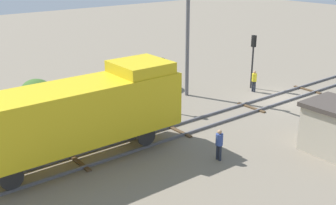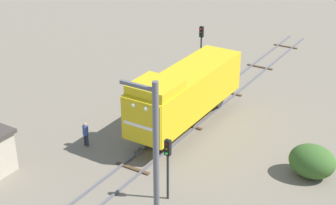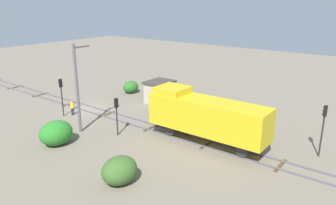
# 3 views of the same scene
# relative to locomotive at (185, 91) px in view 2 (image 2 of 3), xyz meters

# --- Properties ---
(locomotive) EXTENTS (2.90, 11.60, 4.60)m
(locomotive) POSITION_rel_locomotive_xyz_m (0.00, 0.00, 0.00)
(locomotive) COLOR gold
(locomotive) RESTS_ON railway_track
(traffic_signal_mid) EXTENTS (0.32, 0.34, 3.70)m
(traffic_signal_mid) POSITION_rel_locomotive_xyz_m (3.40, -7.72, -0.18)
(traffic_signal_mid) COLOR #262628
(traffic_signal_mid) RESTS_ON ground
(traffic_signal_far) EXTENTS (0.32, 0.34, 4.45)m
(traffic_signal_far) POSITION_rel_locomotive_xyz_m (-3.60, 8.90, 0.31)
(traffic_signal_far) COLOR #262628
(traffic_signal_far) RESTS_ON ground
(worker_by_signal) EXTENTS (0.38, 0.38, 1.70)m
(worker_by_signal) POSITION_rel_locomotive_xyz_m (-4.20, -5.60, -1.78)
(worker_by_signal) COLOR #262B38
(worker_by_signal) RESTS_ON ground
(catenary_mast) EXTENTS (1.94, 0.28, 8.69)m
(catenary_mast) POSITION_rel_locomotive_xyz_m (4.94, -11.28, 1.82)
(catenary_mast) COLOR #595960
(catenary_mast) RESTS_ON ground
(bush_near) EXTENTS (2.76, 2.26, 2.01)m
(bush_near) POSITION_rel_locomotive_xyz_m (9.41, -1.33, -1.77)
(bush_near) COLOR #375C26
(bush_near) RESTS_ON ground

